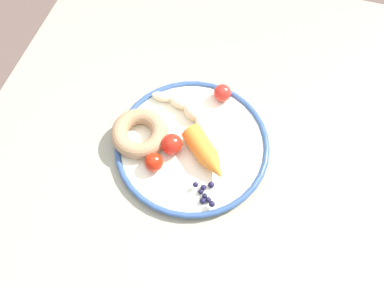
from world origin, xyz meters
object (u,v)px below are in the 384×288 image
Objects in this scene: plate at (192,145)px; tomato_near at (154,162)px; tomato_far at (222,93)px; blueberry_pile at (205,194)px; carrot_orange at (206,154)px; dining_table at (180,187)px; tomato_mid at (172,144)px; donut at (139,133)px; banana at (189,115)px.

plate is 8.46× the size of tomato_near.
plate is at bearing 166.58° from tomato_far.
tomato_far is (0.22, 0.02, 0.01)m from blueberry_pile.
carrot_orange is 0.10m from tomato_near.
tomato_mid is (0.03, 0.02, 0.13)m from dining_table.
blueberry_pile reaches higher than dining_table.
plate is 0.05m from tomato_mid.
tomato_far is at bearing -23.60° from tomato_mid.
dining_table is 0.13m from tomato_near.
tomato_far is (0.15, -0.06, -0.00)m from tomato_mid.
plate is 2.76× the size of donut.
tomato_mid reaches higher than plate.
donut is (-0.07, 0.08, 0.00)m from banana.
carrot_orange is (-0.08, -0.06, 0.01)m from banana.
blueberry_pile is at bearing -105.14° from tomato_near.
tomato_far is (0.14, -0.13, 0.00)m from donut.
tomato_near reaches higher than dining_table.
dining_table is at bearing -174.04° from banana.
blueberry_pile is 0.11m from tomato_near.
plate is 6.04× the size of blueberry_pile.
tomato_mid is at bearing -96.37° from donut.
carrot_orange is at bearing -54.53° from dining_table.
tomato_mid is at bearing -25.53° from tomato_near.
tomato_near is at bearing 155.94° from tomato_far.
donut is 3.05× the size of tomato_far.
donut is (-0.01, 0.10, 0.02)m from plate.
donut reaches higher than banana.
tomato_near is 0.05m from tomato_mid.
banana is 1.42× the size of carrot_orange.
tomato_near is (-0.12, 0.03, 0.01)m from banana.
tomato_mid is 1.14× the size of tomato_far.
blueberry_pile is 0.12m from tomato_mid.
blueberry_pile is at bearing -153.65° from banana.
donut is at bearing 97.73° from plate.
carrot_orange reaches higher than donut.
banana is (0.11, 0.01, 0.12)m from dining_table.
dining_table is at bearing 169.41° from plate.
plate is 7.40× the size of tomato_mid.
banana reaches higher than dining_table.
tomato_near is (-0.07, 0.06, 0.02)m from plate.
tomato_mid is at bearing 35.66° from dining_table.
donut is at bearing 135.98° from tomato_far.
tomato_mid is at bearing 88.89° from carrot_orange.
tomato_mid reaches higher than blueberry_pile.
donut is (0.01, 0.14, -0.00)m from carrot_orange.
tomato_far is (0.07, -0.05, 0.01)m from banana.
dining_table is 0.14m from carrot_orange.
blueberry_pile is (-0.04, -0.06, 0.11)m from dining_table.
tomato_far reaches higher than dining_table.
donut is at bearing 83.63° from tomato_mid.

